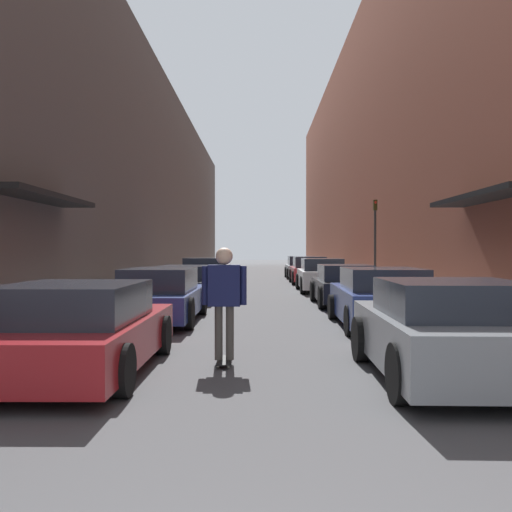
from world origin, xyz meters
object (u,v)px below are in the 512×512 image
(parked_car_left_1, at_px, (161,296))
(traffic_light, at_px, (375,234))
(parked_car_right_4, at_px, (309,271))
(parked_car_right_2, at_px, (344,285))
(parked_car_left_3, at_px, (205,275))
(parked_car_left_2, at_px, (185,284))
(parked_car_right_1, at_px, (381,299))
(parked_car_right_3, at_px, (321,275))
(parked_car_left_0, at_px, (78,330))
(parked_car_right_0, at_px, (449,331))
(skateboarder, at_px, (224,293))
(parked_car_right_5, at_px, (302,268))

(parked_car_left_1, xyz_separation_m, traffic_light, (7.32, 11.02, 1.80))
(parked_car_right_4, bearing_deg, parked_car_right_2, -89.38)
(parked_car_left_3, relative_size, parked_car_right_2, 1.01)
(parked_car_left_2, xyz_separation_m, parked_car_left_3, (0.13, 5.40, 0.07))
(parked_car_left_1, xyz_separation_m, parked_car_right_1, (5.03, -0.91, 0.01))
(parked_car_right_3, bearing_deg, traffic_light, 23.22)
(parked_car_left_0, distance_m, parked_car_right_0, 5.03)
(parked_car_left_0, distance_m, parked_car_left_1, 5.66)
(parked_car_left_1, distance_m, parked_car_right_0, 7.76)
(parked_car_left_2, bearing_deg, traffic_light, 37.64)
(parked_car_left_0, xyz_separation_m, parked_car_left_2, (0.07, 10.95, -0.02))
(parked_car_left_1, height_order, parked_car_right_2, parked_car_left_1)
(parked_car_left_2, relative_size, parked_car_right_1, 1.04)
(skateboarder, height_order, traffic_light, traffic_light)
(parked_car_right_4, xyz_separation_m, parked_car_right_5, (0.04, 5.54, -0.02))
(parked_car_left_3, height_order, skateboarder, skateboarder)
(parked_car_left_0, relative_size, parked_car_left_3, 1.06)
(parked_car_left_2, height_order, parked_car_right_0, parked_car_right_0)
(parked_car_left_2, distance_m, parked_car_right_1, 8.06)
(parked_car_right_3, xyz_separation_m, parked_car_right_5, (0.00, 11.05, -0.02))
(parked_car_right_1, bearing_deg, parked_car_left_1, 169.70)
(parked_car_right_1, xyz_separation_m, parked_car_right_4, (-0.18, 16.41, 0.03))
(parked_car_right_0, bearing_deg, parked_car_right_5, 89.88)
(parked_car_right_1, bearing_deg, skateboarder, -127.69)
(parked_car_left_3, relative_size, traffic_light, 1.12)
(parked_car_left_0, height_order, parked_car_left_1, parked_car_left_1)
(parked_car_right_4, bearing_deg, parked_car_right_0, -90.05)
(parked_car_right_0, relative_size, skateboarder, 2.30)
(parked_car_right_2, height_order, parked_car_right_4, parked_car_right_4)
(parked_car_left_2, bearing_deg, parked_car_right_3, 43.14)
(parked_car_right_3, xyz_separation_m, traffic_light, (2.43, 1.04, 1.76))
(parked_car_right_2, relative_size, skateboarder, 2.39)
(parked_car_right_0, bearing_deg, parked_car_right_4, 89.95)
(parked_car_left_1, relative_size, parked_car_right_3, 1.06)
(parked_car_right_4, height_order, traffic_light, traffic_light)
(parked_car_left_0, xyz_separation_m, skateboarder, (2.00, 0.59, 0.47))
(parked_car_right_1, relative_size, skateboarder, 2.58)
(parked_car_right_0, bearing_deg, parked_car_left_0, 175.35)
(parked_car_right_2, bearing_deg, parked_car_right_1, -89.40)
(parked_car_right_0, relative_size, parked_car_right_2, 0.96)
(parked_car_left_3, relative_size, parked_car_right_5, 1.02)
(traffic_light, bearing_deg, parked_car_right_1, -100.85)
(parked_car_left_0, distance_m, parked_car_right_5, 27.16)
(parked_car_right_3, height_order, parked_car_right_5, parked_car_right_3)
(parked_car_right_0, bearing_deg, traffic_light, 81.74)
(skateboarder, bearing_deg, parked_car_left_0, -163.50)
(parked_car_right_4, distance_m, parked_car_right_5, 5.54)
(parked_car_right_0, bearing_deg, parked_car_right_1, 87.84)
(parked_car_left_1, bearing_deg, parked_car_right_5, 76.91)
(parked_car_right_5, bearing_deg, parked_car_left_0, -100.76)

